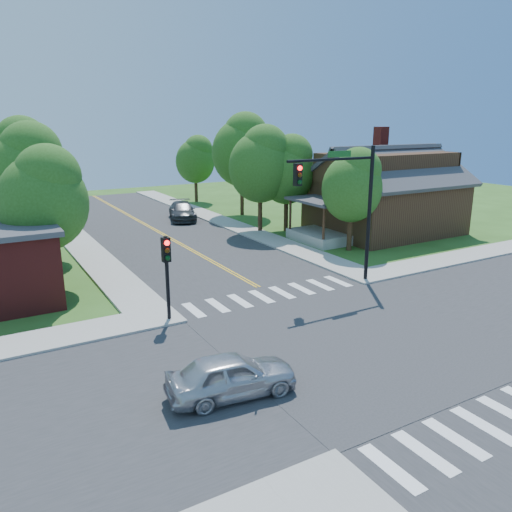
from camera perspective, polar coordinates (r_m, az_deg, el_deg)
ground at (r=20.33m, az=11.20°, el=-9.55°), size 100.00×100.00×0.00m
road_ns at (r=20.32m, az=11.20°, el=-9.50°), size 10.00×90.00×0.04m
road_ew at (r=20.32m, az=11.20°, el=-9.49°), size 90.00×10.00×0.04m
intersection_patch at (r=20.33m, az=11.20°, el=-9.55°), size 10.20×10.20×0.06m
sidewalk_ne at (r=41.70m, az=13.39°, el=3.29°), size 40.00×40.00×0.14m
crosswalk_north at (r=24.91m, az=1.81°, el=-4.41°), size 8.85×2.00×0.01m
crosswalk_south at (r=16.77m, az=25.81°, el=-16.43°), size 8.85×2.00×0.01m
centerline at (r=20.31m, az=11.21°, el=-9.44°), size 0.30×90.00×0.01m
signal_mast_ne at (r=25.53m, az=10.17°, el=6.97°), size 5.30×0.42×7.20m
signal_pole_nw at (r=21.24m, az=-10.16°, el=-0.74°), size 0.34×0.42×3.80m
house_ne at (r=39.56m, az=14.50°, el=7.38°), size 13.05×8.80×7.11m
tree_e_a at (r=33.25m, az=11.09°, el=8.12°), size 4.00×3.80×6.80m
tree_e_b at (r=38.73m, az=3.68°, el=10.00°), size 4.40×4.18×7.47m
tree_e_c at (r=45.39m, az=-1.52°, el=12.23°), size 5.40×5.13×9.19m
tree_e_d at (r=53.48m, az=-6.87°, el=11.03°), size 4.11×3.90×6.98m
tree_w_a at (r=26.84m, az=-22.99°, el=6.35°), size 4.34×4.12×7.38m
tree_w_b at (r=33.73m, az=-24.53°, el=8.98°), size 4.96×4.72×8.44m
tree_w_c at (r=41.84m, az=-25.31°, el=10.20°), size 5.18×4.92×8.80m
tree_w_d at (r=50.92m, az=-26.57°, el=8.62°), size 3.53×3.36×6.00m
tree_house at (r=38.12m, az=0.63°, el=10.66°), size 4.82×4.57×8.19m
tree_bldg at (r=32.60m, az=-22.73°, el=6.77°), size 3.84×3.65×6.53m
car_silver at (r=16.06m, az=-2.81°, el=-13.55°), size 2.66×4.52×1.40m
car_dgrey at (r=43.99m, az=-8.42°, el=5.06°), size 5.01×6.37×1.51m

